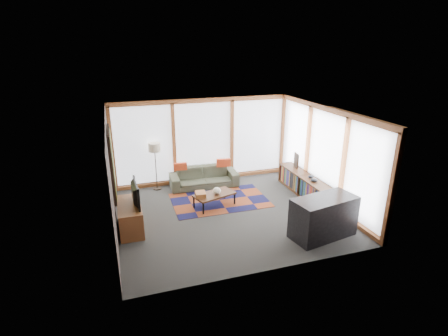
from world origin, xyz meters
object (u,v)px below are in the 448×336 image
object	(u,v)px
tv_console	(130,217)
bar_counter	(323,217)
television	(132,193)
coffee_table	(214,200)
sofa	(204,177)
floor_lamp	(156,166)
bookshelf	(304,185)

from	to	relation	value
tv_console	bar_counter	xyz separation A→B (m)	(4.09, -1.65, 0.15)
television	bar_counter	bearing A→B (deg)	-113.87
coffee_table	bar_counter	bearing A→B (deg)	-49.50
sofa	tv_console	xyz separation A→B (m)	(-2.30, -1.99, 0.02)
television	floor_lamp	bearing A→B (deg)	-21.56
sofa	television	size ratio (longest dim) A/B	2.16
tv_console	bookshelf	bearing A→B (deg)	5.88
coffee_table	bar_counter	xyz separation A→B (m)	(1.88, -2.20, 0.28)
bookshelf	bar_counter	size ratio (longest dim) A/B	1.63
floor_lamp	bar_counter	xyz separation A→B (m)	(3.18, -3.87, -0.25)
television	bar_counter	world-z (taller)	television
tv_console	floor_lamp	bearing A→B (deg)	67.70
sofa	bar_counter	bearing A→B (deg)	-61.60
floor_lamp	television	world-z (taller)	floor_lamp
floor_lamp	bookshelf	xyz separation A→B (m)	(3.96, -1.72, -0.41)
bookshelf	sofa	bearing A→B (deg)	149.83
television	bar_counter	size ratio (longest dim) A/B	0.64
sofa	bookshelf	world-z (taller)	bookshelf
sofa	floor_lamp	world-z (taller)	floor_lamp
floor_lamp	bookshelf	bearing A→B (deg)	-23.52
bookshelf	television	xyz separation A→B (m)	(-4.77, -0.50, 0.60)
tv_console	television	size ratio (longest dim) A/B	1.33
coffee_table	television	world-z (taller)	television
tv_console	bar_counter	size ratio (longest dim) A/B	0.86
coffee_table	television	xyz separation A→B (m)	(-2.11, -0.56, 0.72)
television	coffee_table	bearing A→B (deg)	-76.61
bookshelf	tv_console	distance (m)	4.90
bookshelf	television	bearing A→B (deg)	-173.99
sofa	coffee_table	xyz separation A→B (m)	(-0.09, -1.43, -0.12)
bookshelf	tv_console	bearing A→B (deg)	-174.12
floor_lamp	coffee_table	size ratio (longest dim) A/B	1.32
television	tv_console	bearing A→B (deg)	87.94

